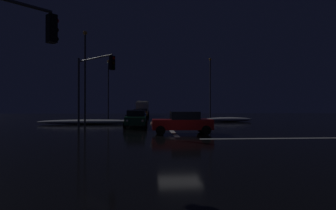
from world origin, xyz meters
TOP-DOWN VIEW (x-y plane):
  - ground at (0.00, 0.00)m, footprint 120.00×120.00m
  - stop_line_north at (0.00, 7.45)m, footprint 0.35×12.68m
  - centre_line_ns at (0.00, 19.05)m, footprint 22.00×0.15m
  - crosswalk_bar_east at (7.55, 0.00)m, footprint 12.68×0.40m
  - snow_bank_left_curb at (-8.25, 14.15)m, footprint 11.39×1.50m
  - snow_bank_right_curb at (8.25, 17.80)m, footprint 6.19×1.50m
  - sedan_green at (-3.00, 9.23)m, footprint 2.02×4.33m
  - sedan_black at (-3.41, 14.96)m, footprint 2.02×4.33m
  - sedan_blue at (-3.12, 21.03)m, footprint 2.02×4.33m
  - sedan_silver at (-3.32, 27.33)m, footprint 2.02×4.33m
  - sedan_orange at (-2.99, 32.86)m, footprint 2.02×4.33m
  - box_truck at (-3.16, 39.80)m, footprint 2.68×8.28m
  - sedan_red_crossing at (0.57, 3.17)m, footprint 4.33×2.02m
  - traffic_signal_nw at (-6.42, 6.42)m, footprint 3.61×3.61m
  - streetlamp_right_far at (8.55, 29.05)m, footprint 0.44×0.44m
  - streetlamp_left_near at (-8.55, 13.05)m, footprint 0.44×0.44m
  - streetlamp_left_far at (-8.55, 29.05)m, footprint 0.44×0.44m

SIDE VIEW (x-z plane):
  - ground at x=0.00m, z-range -0.10..0.00m
  - stop_line_north at x=0.00m, z-range 0.00..0.01m
  - centre_line_ns at x=0.00m, z-range 0.00..0.01m
  - crosswalk_bar_east at x=7.55m, z-range 0.00..0.01m
  - snow_bank_left_curb at x=-8.25m, z-range 0.00..0.50m
  - snow_bank_right_curb at x=8.25m, z-range 0.00..0.56m
  - sedan_green at x=-3.00m, z-range 0.02..1.59m
  - sedan_black at x=-3.41m, z-range 0.02..1.59m
  - sedan_blue at x=-3.12m, z-range 0.02..1.59m
  - sedan_silver at x=-3.32m, z-range 0.02..1.59m
  - sedan_orange at x=-2.99m, z-range 0.02..1.59m
  - sedan_red_crossing at x=0.57m, z-range 0.02..1.59m
  - box_truck at x=-3.16m, z-range 0.17..3.25m
  - traffic_signal_nw at x=-6.42m, z-range 1.20..7.31m
  - streetlamp_left_far at x=-8.55m, z-range 0.70..10.34m
  - streetlamp_left_near at x=-8.55m, z-range 0.70..10.64m
  - streetlamp_right_far at x=8.55m, z-range 0.71..10.90m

